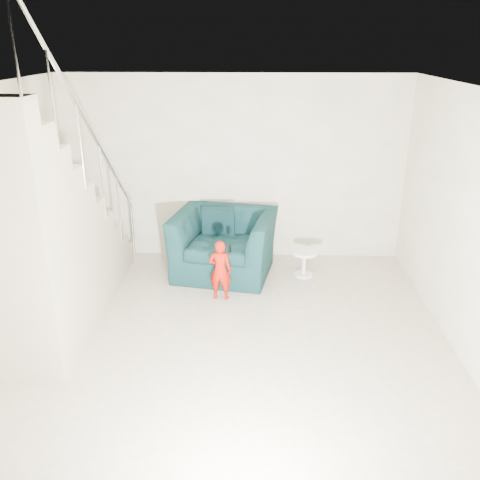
% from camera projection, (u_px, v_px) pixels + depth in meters
% --- Properties ---
extents(floor, '(5.50, 5.50, 0.00)m').
position_uv_depth(floor, '(222.00, 356.00, 5.37)').
color(floor, gray).
rests_on(floor, ground).
extents(ceiling, '(5.50, 5.50, 0.00)m').
position_uv_depth(ceiling, '(218.00, 92.00, 4.38)').
color(ceiling, silver).
rests_on(ceiling, back_wall).
extents(back_wall, '(5.00, 0.00, 5.00)m').
position_uv_depth(back_wall, '(233.00, 169.00, 7.43)').
color(back_wall, '#A39C85').
rests_on(back_wall, floor).
extents(front_wall, '(5.00, 0.00, 5.00)m').
position_uv_depth(front_wall, '(177.00, 455.00, 2.32)').
color(front_wall, '#A39C85').
rests_on(front_wall, floor).
extents(armchair, '(1.55, 1.41, 0.88)m').
position_uv_depth(armchair, '(224.00, 244.00, 7.16)').
color(armchair, black).
rests_on(armchair, floor).
extents(toddler, '(0.31, 0.21, 0.80)m').
position_uv_depth(toddler, '(220.00, 270.00, 6.43)').
color(toddler, '#8D1D04').
rests_on(toddler, floor).
extents(side_table, '(0.38, 0.38, 0.38)m').
position_uv_depth(side_table, '(304.00, 259.00, 7.12)').
color(side_table, silver).
rests_on(side_table, floor).
extents(staircase, '(1.02, 3.03, 3.62)m').
position_uv_depth(staircase, '(44.00, 251.00, 5.60)').
color(staircase, '#ADA089').
rests_on(staircase, floor).
extents(cushion, '(0.46, 0.22, 0.46)m').
position_uv_depth(cushion, '(218.00, 222.00, 7.26)').
color(cushion, black).
rests_on(cushion, armchair).
extents(throw, '(0.04, 0.44, 0.49)m').
position_uv_depth(throw, '(184.00, 238.00, 7.04)').
color(throw, black).
rests_on(throw, armchair).
extents(phone, '(0.04, 0.05, 0.10)m').
position_uv_depth(phone, '(230.00, 249.00, 6.32)').
color(phone, black).
rests_on(phone, toddler).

